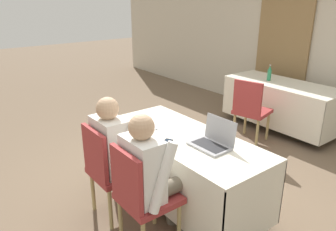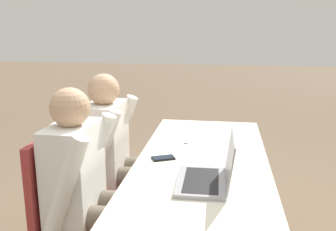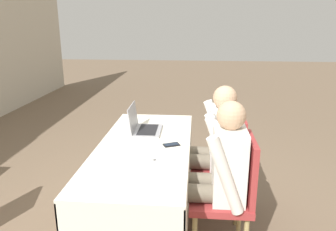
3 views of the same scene
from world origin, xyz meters
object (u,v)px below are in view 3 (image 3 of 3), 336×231
Objects in this scene: cell_phone at (171,145)px; person_white_shirt at (214,143)px; person_checkered_shirt at (217,170)px; chair_near_left at (231,191)px; laptop at (143,127)px; chair_near_right at (225,161)px.

cell_phone is 0.12× the size of person_white_shirt.
chair_near_left is at bearing 90.00° from person_checkered_shirt.
person_white_shirt is (-0.06, -0.62, -0.12)m from laptop.
laptop is 0.41m from cell_phone.
chair_near_left is at bearing -147.14° from cell_phone.
cell_phone is at bearing -121.62° from chair_near_left.
chair_near_right is (-0.06, -0.72, -0.27)m from laptop.
person_checkered_shirt reaches higher than chair_near_right.
cell_phone is 0.16× the size of chair_near_right.
person_white_shirt is at bearing -79.59° from cell_phone.
person_white_shirt is at bearing -180.00° from person_checkered_shirt.
chair_near_right is 0.78× the size of person_white_shirt.
chair_near_left is 0.78× the size of person_checkered_shirt.
laptop is at bearing -95.19° from person_white_shirt.
chair_near_left is 0.19m from person_checkered_shirt.
person_checkered_shirt is at bearing -134.29° from laptop.
laptop is 0.63m from person_white_shirt.
chair_near_left is (-0.28, -0.45, -0.23)m from cell_phone.
laptop is at bearing -133.37° from person_checkered_shirt.
chair_near_left is 0.56m from person_white_shirt.
chair_near_right reaches higher than cell_phone.
chair_near_right is at bearing 90.00° from person_white_shirt.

